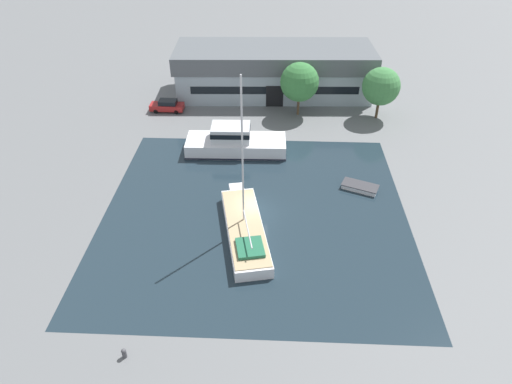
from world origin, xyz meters
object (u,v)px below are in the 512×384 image
(parked_car, at_px, (167,106))
(sailboat_moored, at_px, (245,228))
(quay_tree_near_building, at_px, (300,82))
(motor_cruiser, at_px, (235,142))
(small_dinghy, at_px, (360,187))
(quay_tree_by_water, at_px, (381,86))
(warehouse_building, at_px, (274,71))

(parked_car, bearing_deg, sailboat_moored, -152.47)
(quay_tree_near_building, xyz_separation_m, parked_car, (-17.93, 0.17, -3.79))
(quay_tree_near_building, bearing_deg, motor_cruiser, -127.07)
(parked_car, relative_size, small_dinghy, 1.13)
(parked_car, height_order, sailboat_moored, sailboat_moored)
(quay_tree_by_water, relative_size, sailboat_moored, 0.46)
(parked_car, xyz_separation_m, small_dinghy, (23.90, -17.61, -0.55))
(warehouse_building, height_order, parked_car, warehouse_building)
(warehouse_building, relative_size, quay_tree_by_water, 4.17)
(quay_tree_by_water, height_order, small_dinghy, quay_tree_by_water)
(quay_tree_near_building, height_order, small_dinghy, quay_tree_near_building)
(quay_tree_near_building, bearing_deg, small_dinghy, -71.09)
(parked_car, height_order, motor_cruiser, motor_cruiser)
(quay_tree_by_water, bearing_deg, small_dinghy, -105.02)
(motor_cruiser, bearing_deg, quay_tree_near_building, -38.25)
(motor_cruiser, bearing_deg, sailboat_moored, -173.00)
(quay_tree_by_water, distance_m, parked_car, 28.68)
(quay_tree_by_water, bearing_deg, warehouse_building, 151.19)
(quay_tree_by_water, height_order, parked_car, quay_tree_by_water)
(quay_tree_near_building, xyz_separation_m, sailboat_moored, (-5.61, -25.16, -3.94))
(warehouse_building, bearing_deg, motor_cruiser, -106.24)
(quay_tree_near_building, xyz_separation_m, motor_cruiser, (-7.75, -10.25, -3.40))
(sailboat_moored, bearing_deg, parked_car, 104.47)
(small_dinghy, bearing_deg, parked_car, -103.62)
(quay_tree_by_water, relative_size, parked_car, 1.48)
(sailboat_moored, relative_size, motor_cruiser, 1.27)
(warehouse_building, height_order, motor_cruiser, warehouse_building)
(quay_tree_near_building, height_order, parked_car, quay_tree_near_building)
(quay_tree_near_building, relative_size, sailboat_moored, 0.48)
(warehouse_building, xyz_separation_m, small_dinghy, (9.39, -24.63, -3.13))
(warehouse_building, relative_size, sailboat_moored, 1.90)
(warehouse_building, bearing_deg, small_dinghy, -71.42)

